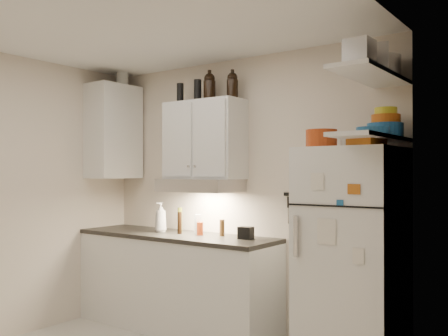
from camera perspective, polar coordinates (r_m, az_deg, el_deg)
The scene contains 34 objects.
ceiling at distance 3.78m, azimuth -11.65°, elevation 16.38°, with size 3.20×3.00×0.02m, color white.
back_wall at distance 4.77m, azimuth 1.88°, elevation -3.07°, with size 3.20×0.02×2.60m, color beige.
right_wall at distance 2.66m, azimuth 12.43°, elevation -5.10°, with size 0.02×3.00×2.60m, color beige.
base_cabinet at distance 4.97m, azimuth -5.57°, elevation -12.97°, with size 2.10×0.60×0.88m, color white.
countertop at distance 4.89m, azimuth -5.57°, elevation -7.70°, with size 2.10×0.62×0.04m, color black.
upper_cabinet at distance 4.81m, azimuth -2.26°, elevation 3.21°, with size 0.80×0.33×0.75m, color white.
side_cabinet at distance 5.50m, azimuth -12.49°, elevation 4.06°, with size 0.33×0.55×1.00m, color white.
range_hood at distance 4.75m, azimuth -2.74°, elevation -2.00°, with size 0.76×0.46×0.12m, color silver.
fridge at distance 3.92m, azimuth 14.44°, elevation -10.24°, with size 0.70×0.68×1.70m, color white.
shelf_hi at distance 3.73m, azimuth 16.52°, elevation 10.12°, with size 0.30×0.95×0.03m, color white.
shelf_lo at distance 3.67m, azimuth 16.54°, elevation 3.36°, with size 0.30×0.95×0.03m, color white.
knife_strip at distance 4.39m, azimuth 9.29°, elevation -3.03°, with size 0.42×0.02×0.03m, color black.
dutch_oven at distance 3.85m, azimuth 11.07°, elevation 3.30°, with size 0.24×0.24×0.14m, color #AA3A13.
book_stack at distance 3.60m, azimuth 15.99°, elevation 3.10°, with size 0.19×0.23×0.08m, color #B95F17.
spice_jar at distance 3.81m, azimuth 13.60°, elevation 3.01°, with size 0.06×0.06×0.09m, color silver.
stock_pot at distance 4.05m, azimuth 17.78°, elevation 10.80°, with size 0.26×0.26×0.18m, color silver.
tin_a at distance 3.74m, azimuth 16.76°, elevation 11.85°, with size 0.20×0.18×0.20m, color #AAAAAD.
tin_b at distance 3.47m, azimuth 15.22°, elevation 12.61°, with size 0.17×0.17×0.17m, color #AAAAAD.
bowl_teal at distance 3.94m, azimuth 17.94°, elevation 4.10°, with size 0.27×0.27×0.11m, color #1A5791.
bowl_orange at distance 3.94m, azimuth 18.01°, elevation 5.34°, with size 0.21×0.21×0.06m, color #C55712.
bowl_yellow at distance 3.95m, azimuth 18.00°, elevation 6.19°, with size 0.17×0.17×0.05m, color gold.
plates at distance 3.69m, azimuth 16.65°, elevation 4.03°, with size 0.23×0.23×0.06m, color #1A5791.
growler_a at distance 4.85m, azimuth -1.67°, elevation 9.27°, with size 0.12×0.12×0.27m, color black, non-canonical shape.
growler_b at distance 4.72m, azimuth 0.97°, elevation 9.43°, with size 0.11×0.11×0.25m, color black, non-canonical shape.
thermos_a at distance 4.87m, azimuth -3.04°, elevation 8.84°, with size 0.07×0.07×0.21m, color black.
thermos_b at distance 5.01m, azimuth -5.03°, elevation 8.50°, with size 0.07×0.07×0.20m, color black.
side_jar at distance 5.61m, azimuth -11.56°, elevation 10.01°, with size 0.13×0.13×0.17m, color silver.
soap_bottle at distance 5.02m, azimuth -7.25°, elevation -5.41°, with size 0.13×0.13×0.33m, color white.
pepper_mill at distance 4.67m, azimuth -0.23°, elevation -6.85°, with size 0.05×0.05×0.15m, color brown.
oil_bottle at distance 5.02m, azimuth -5.06°, elevation -5.89°, with size 0.05×0.05×0.24m, color #535A16.
vinegar_bottle at distance 4.85m, azimuth -5.09°, elevation -6.27°, with size 0.04×0.04×0.21m, color black.
clear_bottle at distance 4.81m, azimuth -3.01°, elevation -6.45°, with size 0.06×0.06×0.19m, color silver.
red_jar at distance 4.74m, azimuth -2.76°, elevation -6.95°, with size 0.06×0.06×0.12m, color #AA3A13.
caddy at distance 4.48m, azimuth 2.50°, elevation -7.42°, with size 0.13×0.09×0.11m, color black.
Camera 1 is at (2.67, -2.43, 1.51)m, focal length 40.00 mm.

